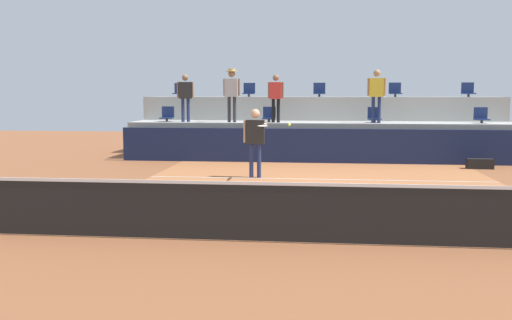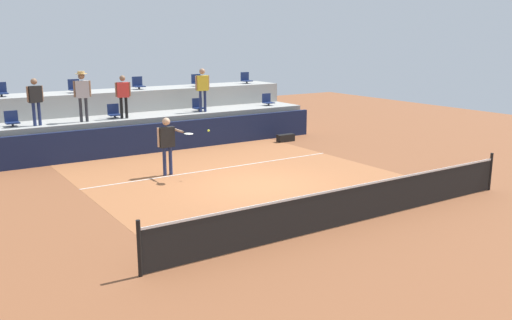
% 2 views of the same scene
% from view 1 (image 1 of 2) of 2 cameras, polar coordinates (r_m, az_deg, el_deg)
% --- Properties ---
extents(ground_plane, '(40.00, 40.00, 0.00)m').
position_cam_1_polar(ground_plane, '(12.49, 6.36, -3.61)').
color(ground_plane, brown).
extents(court_inner_paint, '(9.00, 10.00, 0.01)m').
position_cam_1_polar(court_inner_paint, '(13.47, 6.36, -2.84)').
color(court_inner_paint, '#A36038').
rests_on(court_inner_paint, ground_plane).
extents(court_service_line, '(9.00, 0.06, 0.00)m').
position_cam_1_polar(court_service_line, '(14.85, 6.37, -1.93)').
color(court_service_line, silver).
rests_on(court_service_line, ground_plane).
extents(tennis_net, '(10.48, 0.08, 1.07)m').
position_cam_1_polar(tennis_net, '(8.47, 6.36, -5.10)').
color(tennis_net, black).
rests_on(tennis_net, ground_plane).
extents(sponsor_backboard, '(13.00, 0.16, 1.10)m').
position_cam_1_polar(sponsor_backboard, '(18.36, 6.41, 1.42)').
color(sponsor_backboard, '#141E42').
rests_on(sponsor_backboard, ground_plane).
extents(seating_tier_lower, '(13.00, 1.80, 1.25)m').
position_cam_1_polar(seating_tier_lower, '(19.65, 6.41, 1.98)').
color(seating_tier_lower, '#9E9E99').
rests_on(seating_tier_lower, ground_plane).
extents(seating_tier_upper, '(13.00, 1.80, 2.10)m').
position_cam_1_polar(seating_tier_upper, '(21.42, 6.43, 3.51)').
color(seating_tier_upper, '#9E9E99').
rests_on(seating_tier_upper, ground_plane).
extents(stadium_chair_lower_far_left, '(0.44, 0.40, 0.52)m').
position_cam_1_polar(stadium_chair_lower_far_left, '(20.25, -8.87, 4.46)').
color(stadium_chair_lower_far_left, '#2D2D33').
rests_on(stadium_chair_lower_far_left, seating_tier_lower).
extents(stadium_chair_lower_left, '(0.44, 0.40, 0.52)m').
position_cam_1_polar(stadium_chair_lower_left, '(19.61, 1.33, 4.47)').
color(stadium_chair_lower_left, '#2D2D33').
rests_on(stadium_chair_lower_left, seating_tier_lower).
extents(stadium_chair_lower_right, '(0.44, 0.40, 0.52)m').
position_cam_1_polar(stadium_chair_lower_right, '(19.62, 11.78, 4.33)').
color(stadium_chair_lower_right, '#2D2D33').
rests_on(stadium_chair_lower_right, seating_tier_lower).
extents(stadium_chair_lower_far_right, '(0.44, 0.40, 0.52)m').
position_cam_1_polar(stadium_chair_lower_far_right, '(20.24, 21.64, 4.07)').
color(stadium_chair_lower_far_right, '#2D2D33').
rests_on(stadium_chair_lower_far_right, seating_tier_lower).
extents(stadium_chair_upper_far_left, '(0.44, 0.40, 0.52)m').
position_cam_1_polar(stadium_chair_upper_far_left, '(21.98, -7.66, 6.87)').
color(stadium_chair_upper_far_left, '#2D2D33').
rests_on(stadium_chair_upper_far_left, seating_tier_upper).
extents(stadium_chair_upper_left, '(0.44, 0.40, 0.52)m').
position_cam_1_polar(stadium_chair_upper_left, '(21.49, -0.70, 6.93)').
color(stadium_chair_upper_left, '#2D2D33').
rests_on(stadium_chair_upper_left, seating_tier_upper).
extents(stadium_chair_upper_center, '(0.44, 0.40, 0.52)m').
position_cam_1_polar(stadium_chair_upper_center, '(21.32, 6.37, 6.89)').
color(stadium_chair_upper_center, '#2D2D33').
rests_on(stadium_chair_upper_center, seating_tier_upper).
extents(stadium_chair_upper_right, '(0.44, 0.40, 0.52)m').
position_cam_1_polar(stadium_chair_upper_right, '(21.49, 13.77, 6.74)').
color(stadium_chair_upper_right, '#2D2D33').
rests_on(stadium_chair_upper_right, seating_tier_upper).
extents(stadium_chair_upper_far_right, '(0.44, 0.40, 0.52)m').
position_cam_1_polar(stadium_chair_upper_far_right, '(21.97, 20.49, 6.51)').
color(stadium_chair_upper_far_right, '#2D2D33').
rests_on(stadium_chair_upper_far_right, seating_tier_upper).
extents(tennis_player, '(0.74, 1.23, 1.82)m').
position_cam_1_polar(tennis_player, '(14.95, -0.07, 2.49)').
color(tennis_player, navy).
rests_on(tennis_player, ground_plane).
extents(spectator_leaning_on_rail, '(0.57, 0.26, 1.62)m').
position_cam_1_polar(spectator_leaning_on_rail, '(19.68, -7.10, 6.63)').
color(spectator_leaning_on_rail, navy).
rests_on(spectator_leaning_on_rail, seating_tier_lower).
extents(spectator_with_hat, '(0.61, 0.49, 1.80)m').
position_cam_1_polar(spectator_with_hat, '(19.37, -2.45, 7.11)').
color(spectator_with_hat, '#2D2D33').
rests_on(spectator_with_hat, seating_tier_lower).
extents(spectator_in_grey, '(0.57, 0.28, 1.61)m').
position_cam_1_polar(spectator_in_grey, '(19.20, 2.00, 6.64)').
color(spectator_in_grey, black).
rests_on(spectator_in_grey, seating_tier_lower).
extents(spectator_in_white, '(0.61, 0.26, 1.75)m').
position_cam_1_polar(spectator_in_white, '(19.23, 11.99, 6.82)').
color(spectator_in_white, navy).
rests_on(spectator_in_white, seating_tier_lower).
extents(tennis_ball, '(0.07, 0.07, 0.07)m').
position_cam_1_polar(tennis_ball, '(13.92, 3.36, 3.56)').
color(tennis_ball, '#CCE033').
extents(equipment_bag, '(0.76, 0.28, 0.30)m').
position_cam_1_polar(equipment_bag, '(18.12, 21.52, -0.35)').
color(equipment_bag, black).
rests_on(equipment_bag, ground_plane).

